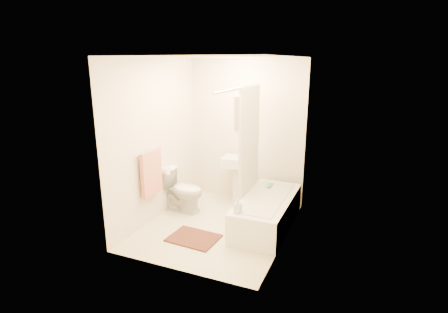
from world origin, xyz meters
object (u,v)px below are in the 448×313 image
at_px(sink, 237,178).
at_px(soap_bottle, 238,206).
at_px(bathtub, 267,212).
at_px(toilet, 182,190).
at_px(bath_mat, 194,238).

height_order(sink, soap_bottle, sink).
bearing_deg(sink, bathtub, -47.74).
height_order(toilet, soap_bottle, toilet).
bearing_deg(bath_mat, sink, 86.85).
distance_m(sink, bathtub, 1.00).
bearing_deg(toilet, sink, -44.74).
distance_m(bath_mat, soap_bottle, 0.80).
distance_m(toilet, sink, 0.95).
bearing_deg(sink, toilet, -142.38).
relative_size(sink, soap_bottle, 4.55).
bearing_deg(soap_bottle, bathtub, 71.51).
relative_size(bath_mat, soap_bottle, 3.38).
bearing_deg(toilet, soap_bottle, -116.48).
xyz_separation_m(bathtub, bath_mat, (-0.80, -0.77, -0.21)).
bearing_deg(bath_mat, bathtub, 43.85).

